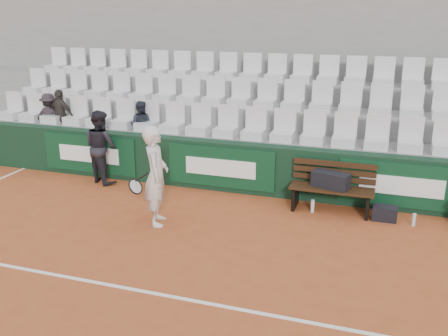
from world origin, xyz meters
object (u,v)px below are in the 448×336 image
bench_left (331,200)px  tennis_player (156,176)px  water_bottle_near (313,206)px  spectator_b (59,96)px  spectator_a (48,98)px  sports_bag_ground (384,213)px  water_bottle_far (414,220)px  spectator_c (140,105)px  ball_kid (101,147)px  sports_bag_left (331,180)px

bench_left → tennis_player: (-2.77, -1.45, 0.63)m
water_bottle_near → spectator_b: bearing=169.3°
water_bottle_near → spectator_a: (-6.35, 1.14, 1.43)m
sports_bag_ground → tennis_player: bearing=-160.2°
spectator_b → water_bottle_far: bearing=176.7°
spectator_a → spectator_c: size_ratio=1.04×
water_bottle_far → ball_kid: bearing=176.9°
tennis_player → spectator_a: (-3.89, 2.44, 0.70)m
spectator_c → spectator_b: bearing=-9.1°
spectator_b → spectator_c: 2.05m
sports_bag_left → water_bottle_near: 0.57m
bench_left → spectator_a: size_ratio=1.35×
sports_bag_left → ball_kid: ball_kid is taller
sports_bag_ground → ball_kid: ball_kid is taller
sports_bag_ground → water_bottle_near: bearing=-178.2°
sports_bag_left → ball_kid: size_ratio=0.43×
bench_left → spectator_c: (-4.29, 0.99, 1.31)m
sports_bag_left → sports_bag_ground: sports_bag_left is taller
tennis_player → sports_bag_left: bearing=28.3°
sports_bag_left → tennis_player: 3.12m
bench_left → water_bottle_far: 1.44m
tennis_player → water_bottle_near: bearing=27.8°
sports_bag_ground → water_bottle_far: 0.49m
bench_left → sports_bag_ground: (0.94, -0.11, -0.10)m
water_bottle_far → spectator_a: bearing=171.6°
water_bottle_far → spectator_c: size_ratio=0.21×
sports_bag_left → spectator_b: bearing=171.3°
water_bottle_near → spectator_c: bearing=164.0°
water_bottle_far → spectator_c: 6.01m
spectator_c → water_bottle_near: bearing=154.9°
water_bottle_far → spectator_b: size_ratio=0.18×
sports_bag_left → water_bottle_near: (-0.27, -0.18, -0.47)m
water_bottle_near → water_bottle_far: water_bottle_near is taller
bench_left → spectator_c: spectator_c is taller
spectator_a → spectator_c: (2.36, 0.00, -0.02)m
bench_left → water_bottle_far: bearing=-8.3°
tennis_player → spectator_c: 2.96m
water_bottle_near → water_bottle_far: size_ratio=1.09×
ball_kid → spectator_b: bearing=-4.4°
spectator_a → sports_bag_ground: bearing=155.6°
bench_left → spectator_b: size_ratio=1.24×
water_bottle_near → spectator_a: 6.61m
sports_bag_ground → tennis_player: size_ratio=0.24×
spectator_b → water_bottle_near: bearing=174.8°
bench_left → water_bottle_far: bench_left is taller
bench_left → spectator_a: spectator_a is taller
sports_bag_left → spectator_b: (-6.31, 0.97, 1.02)m
sports_bag_ground → water_bottle_near: (-1.25, -0.04, -0.01)m
spectator_a → spectator_b: spectator_b is taller
tennis_player → spectator_b: bearing=145.6°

